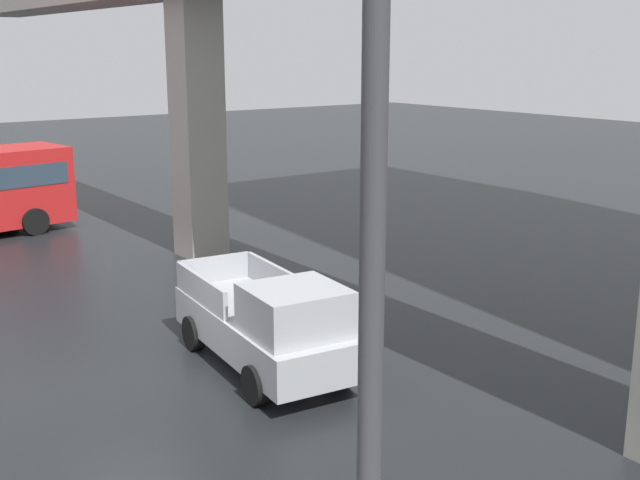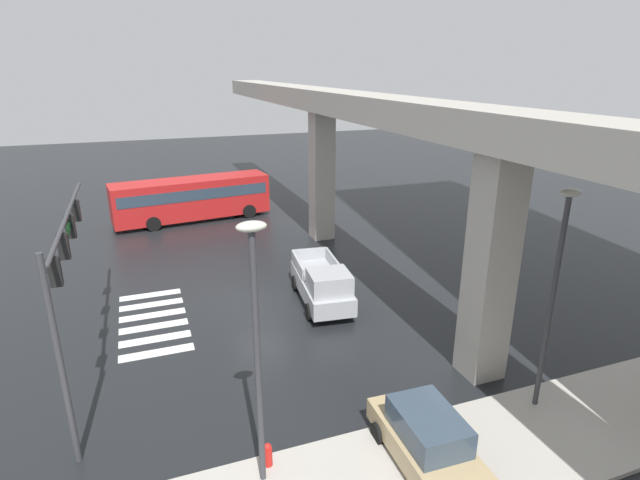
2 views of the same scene
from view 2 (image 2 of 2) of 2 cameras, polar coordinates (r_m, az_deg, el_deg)
The scene contains 11 objects.
ground_plane at distance 23.65m, azimuth -6.59°, elevation -7.19°, with size 120.00×120.00×0.00m, color black.
crosswalk_stripes at distance 23.17m, azimuth -18.43°, elevation -8.69°, with size 6.05×2.80×0.01m.
elevated_overpass at distance 23.43m, azimuth 7.32°, elevation 12.92°, with size 59.16×2.38×9.19m.
sidewalk_east at distance 15.36m, azimuth 13.09°, elevation -23.86°, with size 4.00×36.00×0.15m, color #ADA89E.
pickup_truck at distance 22.97m, azimuth 0.33°, elevation -5.16°, with size 5.28×2.52×2.08m.
city_bus at distance 36.72m, azimuth -14.36°, elevation 4.79°, with size 3.85×11.03×2.99m.
sedan_tan at distance 14.86m, azimuth 12.22°, elevation -21.51°, with size 4.35×2.06×1.72m.
traffic_signal_mast at distance 17.69m, azimuth -26.98°, elevation -2.02°, with size 10.89×0.32×6.20m.
street_lamp_near_corner at distance 12.08m, azimuth -7.27°, elevation -10.13°, with size 0.44×0.70×7.24m.
street_lamp_mid_block at distance 16.33m, azimuth 25.23°, elevation -3.88°, with size 0.44×0.70×7.24m.
fire_hydrant at distance 14.86m, azimuth -5.93°, elevation -23.27°, with size 0.24×0.24×0.85m.
Camera 2 is at (20.69, -4.75, 10.42)m, focal length 28.14 mm.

